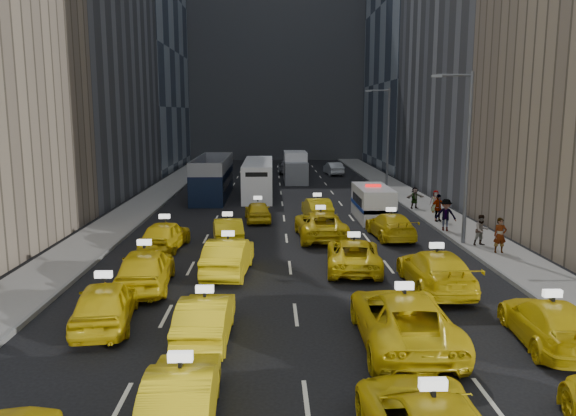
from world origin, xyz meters
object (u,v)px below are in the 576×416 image
object	(u,v)px
nypd_van	(373,204)
double_decker	(213,178)
box_truck	(296,167)
taxi_1	(182,396)
city_bus	(258,179)
pedestrian_0	(500,235)

from	to	relation	value
nypd_van	double_decker	size ratio (longest dim) A/B	0.48
double_decker	box_truck	xyz separation A→B (m)	(7.27, 10.03, -0.15)
nypd_van	double_decker	distance (m)	15.37
taxi_1	double_decker	distance (m)	34.69
double_decker	box_truck	size ratio (longest dim) A/B	1.68
city_bus	box_truck	size ratio (longest dim) A/B	1.70
taxi_1	double_decker	size ratio (longest dim) A/B	0.38
city_bus	box_truck	bearing A→B (deg)	75.89
double_decker	pedestrian_0	xyz separation A→B (m)	(16.02, -19.79, -0.61)
taxi_1	city_bus	bearing A→B (deg)	-93.17
box_truck	nypd_van	bearing A→B (deg)	-71.91
taxi_1	nypd_van	bearing A→B (deg)	-111.26
city_bus	pedestrian_0	size ratio (longest dim) A/B	6.64
city_bus	box_truck	distance (m)	9.90
taxi_1	pedestrian_0	bearing A→B (deg)	-133.48
nypd_van	city_bus	distance (m)	13.45
taxi_1	pedestrian_0	world-z (taller)	pedestrian_0
nypd_van	city_bus	xyz separation A→B (m)	(-7.74, 10.99, 0.39)
box_truck	pedestrian_0	size ratio (longest dim) A/B	3.91
taxi_1	nypd_van	distance (m)	25.85
double_decker	pedestrian_0	world-z (taller)	double_decker
double_decker	city_bus	bearing A→B (deg)	14.67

